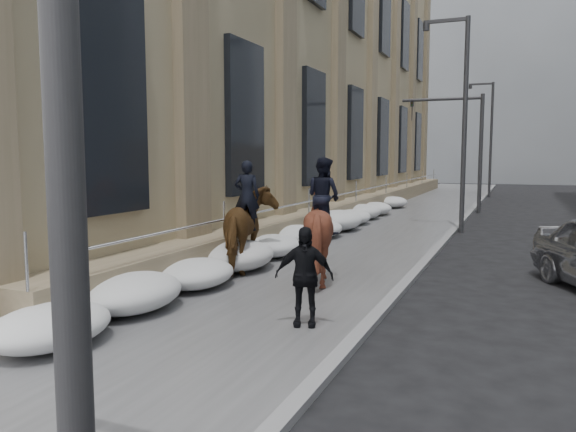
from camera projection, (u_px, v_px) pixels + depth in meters
name	position (u px, v px, depth m)	size (l,w,h in m)	color
ground	(204.00, 327.00, 9.58)	(140.00, 140.00, 0.00)	black
sidewalk	(359.00, 241.00, 18.76)	(5.00, 80.00, 0.12)	#49494C
curb	(439.00, 246.00, 17.76)	(0.24, 80.00, 0.12)	slate
limestone_building	(314.00, 39.00, 28.97)	(6.10, 44.00, 18.00)	#978563
bg_building_mid	(517.00, 55.00, 61.68)	(30.00, 12.00, 28.00)	slate
bg_building_far	(438.00, 104.00, 76.94)	(24.00, 12.00, 20.00)	gray
streetlight_mid	(461.00, 111.00, 20.91)	(1.71, 0.24, 8.00)	#2D2D30
streetlight_far	(489.00, 132.00, 39.28)	(1.71, 0.24, 8.00)	#2D2D30
traffic_signal	(462.00, 134.00, 28.57)	(4.10, 0.22, 6.00)	#2D2D30
snow_bank	(299.00, 234.00, 17.52)	(1.70, 18.10, 0.76)	silver
mounted_horse_left	(251.00, 227.00, 13.60)	(1.71, 2.62, 2.68)	#472E15
mounted_horse_right	(319.00, 228.00, 12.44)	(2.44, 2.55, 2.76)	#441E13
pedestrian	(304.00, 276.00, 9.20)	(0.96, 0.40, 1.65)	black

